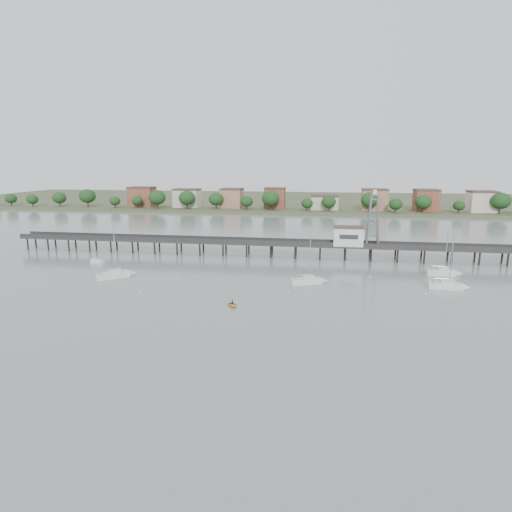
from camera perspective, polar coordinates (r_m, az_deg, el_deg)
The scene contains 13 objects.
ground_plane at distance 68.05m, azimuth -7.33°, elevation -10.72°, with size 500.00×500.00×0.00m, color slate.
pier at distance 123.45m, azimuth 0.48°, elevation 1.69°, with size 150.00×5.00×5.50m.
pier_building at distance 121.76m, azimuth 12.20°, elevation 2.64°, with size 8.40×5.40×5.30m.
lattice_tower at distance 121.65m, azimuth 15.36°, elevation 4.58°, with size 3.20×3.20×15.50m.
sailboat_e at distance 112.74m, azimuth 24.18°, elevation -2.07°, with size 7.54×2.38×12.44m.
sailboat_a at distance 106.57m, azimuth -17.58°, elevation -2.34°, with size 8.03×7.72×14.22m.
sailboat_d at distance 101.15m, azimuth 24.76°, elevation -3.68°, with size 7.95×2.61×13.02m.
sailboat_c at distance 96.90m, azimuth 7.57°, elevation -3.29°, with size 8.03×4.84×12.82m.
white_tender at distance 123.38m, azimuth -20.43°, elevation -0.69°, with size 3.93×2.29×1.43m.
yellow_dinghy at distance 81.44m, azimuth -3.17°, elevation -6.71°, with size 2.11×0.61×2.95m, color gold.
dinghy_occupant at distance 81.44m, azimuth -3.17°, elevation -6.71°, with size 0.38×1.05×0.25m, color black.
mooring_buoys at distance 94.96m, azimuth -0.69°, elevation -3.86°, with size 69.37×20.39×0.39m.
far_shore at distance 301.16m, azimuth 5.77°, elevation 7.34°, with size 500.00×170.00×10.40m.
Camera 1 is at (18.32, -59.96, 26.45)m, focal length 30.00 mm.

